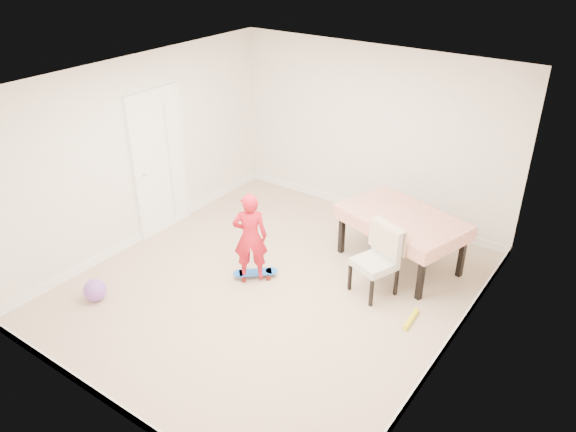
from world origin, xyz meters
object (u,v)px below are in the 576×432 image
Objects in this scene: child at (250,239)px; dining_chair at (374,261)px; dining_table at (400,240)px; skateboard at (256,274)px; balloon at (95,290)px.

dining_chair is at bearing 168.02° from child.
dining_table is 1.96m from skateboard.
dining_chair is 1.57× the size of skateboard.
dining_table is at bearing 112.60° from dining_chair.
dining_table is 1.32× the size of child.
dining_chair is (0.02, -0.79, 0.09)m from dining_table.
skateboard is at bearing 49.28° from balloon.
dining_table is 5.62× the size of balloon.
skateboard is 0.49× the size of child.
dining_chair is 3.25× the size of balloon.
child is (-1.38, -1.43, 0.22)m from dining_table.
dining_chair is 3.41m from balloon.
child is at bearing -117.56° from dining_table.
child is at bearing -134.59° from dining_chair.
dining_table is at bearing 47.26° from balloon.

